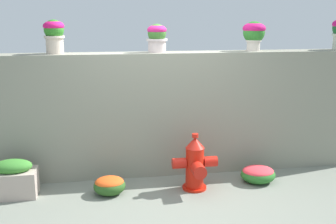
{
  "coord_description": "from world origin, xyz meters",
  "views": [
    {
      "loc": [
        -0.77,
        -4.68,
        2.24
      ],
      "look_at": [
        0.12,
        0.7,
        0.95
      ],
      "focal_mm": 43.13,
      "sensor_mm": 36.0,
      "label": 1
    }
  ],
  "objects_px": {
    "potted_plant_2": "(157,36)",
    "planter_box": "(13,179)",
    "flower_bush_right": "(258,174)",
    "fire_hydrant": "(195,165)",
    "potted_plant_1": "(54,33)",
    "flower_bush_left": "(109,185)",
    "potted_plant_3": "(254,33)"
  },
  "relations": [
    {
      "from": "flower_bush_right",
      "to": "planter_box",
      "type": "bearing_deg",
      "value": 178.82
    },
    {
      "from": "potted_plant_3",
      "to": "fire_hydrant",
      "type": "bearing_deg",
      "value": -143.62
    },
    {
      "from": "potted_plant_2",
      "to": "flower_bush_right",
      "type": "xyz_separation_m",
      "value": [
        1.31,
        -0.64,
        -1.86
      ]
    },
    {
      "from": "potted_plant_2",
      "to": "fire_hydrant",
      "type": "height_order",
      "value": "potted_plant_2"
    },
    {
      "from": "potted_plant_1",
      "to": "potted_plant_3",
      "type": "relative_size",
      "value": 1.06
    },
    {
      "from": "flower_bush_right",
      "to": "potted_plant_1",
      "type": "bearing_deg",
      "value": 166.82
    },
    {
      "from": "flower_bush_right",
      "to": "planter_box",
      "type": "xyz_separation_m",
      "value": [
        -3.25,
        0.07,
        0.12
      ]
    },
    {
      "from": "flower_bush_left",
      "to": "flower_bush_right",
      "type": "distance_m",
      "value": 2.04
    },
    {
      "from": "potted_plant_2",
      "to": "flower_bush_left",
      "type": "bearing_deg",
      "value": -136.08
    },
    {
      "from": "potted_plant_1",
      "to": "flower_bush_right",
      "type": "relative_size",
      "value": 0.93
    },
    {
      "from": "potted_plant_2",
      "to": "fire_hydrant",
      "type": "relative_size",
      "value": 0.51
    },
    {
      "from": "potted_plant_2",
      "to": "planter_box",
      "type": "relative_size",
      "value": 0.67
    },
    {
      "from": "planter_box",
      "to": "potted_plant_1",
      "type": "bearing_deg",
      "value": 45.41
    },
    {
      "from": "potted_plant_3",
      "to": "fire_hydrant",
      "type": "distance_m",
      "value": 2.09
    },
    {
      "from": "potted_plant_3",
      "to": "planter_box",
      "type": "bearing_deg",
      "value": -170.18
    },
    {
      "from": "potted_plant_1",
      "to": "potted_plant_3",
      "type": "distance_m",
      "value": 2.78
    },
    {
      "from": "potted_plant_1",
      "to": "planter_box",
      "type": "height_order",
      "value": "potted_plant_1"
    },
    {
      "from": "potted_plant_2",
      "to": "potted_plant_1",
      "type": "bearing_deg",
      "value": -179.59
    },
    {
      "from": "potted_plant_2",
      "to": "potted_plant_3",
      "type": "bearing_deg",
      "value": 0.2
    },
    {
      "from": "potted_plant_3",
      "to": "flower_bush_right",
      "type": "distance_m",
      "value": 2.01
    },
    {
      "from": "flower_bush_right",
      "to": "fire_hydrant",
      "type": "bearing_deg",
      "value": -173.68
    },
    {
      "from": "potted_plant_2",
      "to": "potted_plant_3",
      "type": "distance_m",
      "value": 1.41
    },
    {
      "from": "potted_plant_2",
      "to": "planter_box",
      "type": "bearing_deg",
      "value": -163.49
    },
    {
      "from": "potted_plant_3",
      "to": "flower_bush_left",
      "type": "distance_m",
      "value": 2.94
    },
    {
      "from": "potted_plant_1",
      "to": "potted_plant_2",
      "type": "distance_m",
      "value": 1.38
    },
    {
      "from": "flower_bush_left",
      "to": "potted_plant_1",
      "type": "bearing_deg",
      "value": 133.07
    },
    {
      "from": "potted_plant_1",
      "to": "potted_plant_2",
      "type": "height_order",
      "value": "potted_plant_1"
    },
    {
      "from": "potted_plant_2",
      "to": "flower_bush_right",
      "type": "height_order",
      "value": "potted_plant_2"
    },
    {
      "from": "planter_box",
      "to": "potted_plant_2",
      "type": "bearing_deg",
      "value": 16.51
    },
    {
      "from": "potted_plant_3",
      "to": "flower_bush_right",
      "type": "xyz_separation_m",
      "value": [
        -0.09,
        -0.64,
        -1.9
      ]
    },
    {
      "from": "potted_plant_3",
      "to": "flower_bush_right",
      "type": "height_order",
      "value": "potted_plant_3"
    },
    {
      "from": "potted_plant_3",
      "to": "planter_box",
      "type": "xyz_separation_m",
      "value": [
        -3.34,
        -0.58,
        -1.78
      ]
    }
  ]
}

